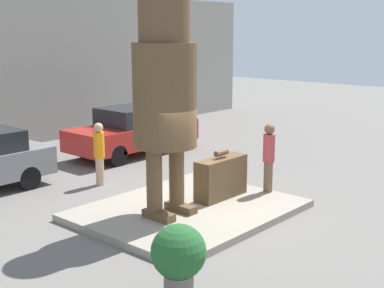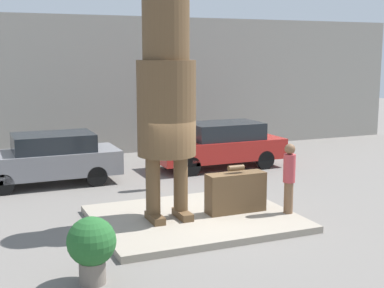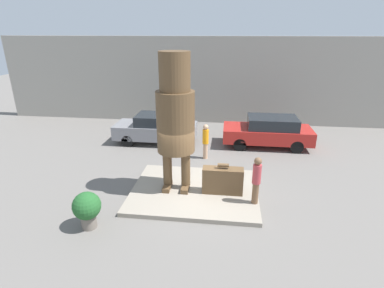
{
  "view_description": "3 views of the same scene",
  "coord_description": "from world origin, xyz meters",
  "views": [
    {
      "loc": [
        -8.66,
        -7.76,
        4.12
      ],
      "look_at": [
        0.44,
        0.28,
        1.52
      ],
      "focal_mm": 50.0,
      "sensor_mm": 36.0,
      "label": 1
    },
    {
      "loc": [
        -4.89,
        -11.39,
        4.01
      ],
      "look_at": [
        -0.16,
        -0.22,
        1.95
      ],
      "focal_mm": 50.0,
      "sensor_mm": 36.0,
      "label": 2
    },
    {
      "loc": [
        1.12,
        -9.93,
        5.8
      ],
      "look_at": [
        -0.08,
        -0.14,
        2.04
      ],
      "focal_mm": 28.0,
      "sensor_mm": 36.0,
      "label": 3
    }
  ],
  "objects": [
    {
      "name": "pedestal",
      "position": [
        0.0,
        0.0,
        0.08
      ],
      "size": [
        4.71,
        3.81,
        0.16
      ],
      "color": "gray",
      "rests_on": "ground_plane"
    },
    {
      "name": "tourist",
      "position": [
        2.19,
        -0.7,
        1.1
      ],
      "size": [
        0.29,
        0.29,
        1.72
      ],
      "color": "brown",
      "rests_on": "pedestal"
    },
    {
      "name": "giant_suitcase",
      "position": [
        1.05,
        -0.11,
        0.65
      ],
      "size": [
        1.48,
        0.47,
        1.17
      ],
      "color": "brown",
      "rests_on": "pedestal"
    },
    {
      "name": "planter_pot",
      "position": [
        -3.03,
        -2.51,
        0.71
      ],
      "size": [
        0.87,
        0.87,
        1.21
      ],
      "color": "#70665B",
      "rests_on": "ground_plane"
    },
    {
      "name": "parked_car_red",
      "position": [
        3.29,
        5.37,
        0.84
      ],
      "size": [
        4.56,
        1.86,
        1.61
      ],
      "rotation": [
        0.0,
        0.0,
        3.14
      ],
      "color": "#B2231E",
      "rests_on": "ground_plane"
    },
    {
      "name": "ground_plane",
      "position": [
        0.0,
        0.0,
        0.0
      ],
      "size": [
        60.0,
        60.0,
        0.0
      ],
      "primitive_type": "plane",
      "color": "slate"
    },
    {
      "name": "statue_figure",
      "position": [
        -0.68,
        0.04,
        3.09
      ],
      "size": [
        1.36,
        1.36,
        5.01
      ],
      "color": "brown",
      "rests_on": "pedestal"
    },
    {
      "name": "worker_hivis",
      "position": [
        0.14,
        3.33,
        0.94
      ],
      "size": [
        0.29,
        0.29,
        1.71
      ],
      "color": "tan",
      "rests_on": "ground_plane"
    }
  ]
}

